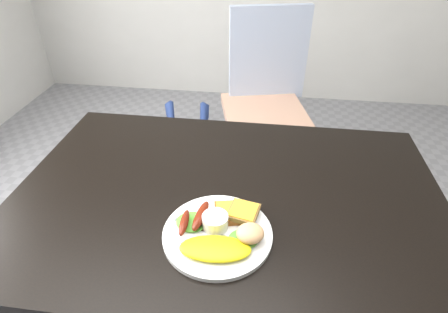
% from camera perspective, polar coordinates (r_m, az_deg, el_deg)
% --- Properties ---
extents(dining_table, '(1.20, 0.80, 0.04)m').
position_cam_1_polar(dining_table, '(1.00, 0.54, -6.76)').
color(dining_table, black).
rests_on(dining_table, ground).
extents(dining_chair, '(0.54, 0.54, 0.05)m').
position_cam_1_polar(dining_chair, '(2.02, 6.54, 7.10)').
color(dining_chair, tan).
rests_on(dining_chair, ground).
extents(person, '(0.55, 0.42, 1.37)m').
position_cam_1_polar(person, '(1.79, -7.98, 11.59)').
color(person, navy).
rests_on(person, ground).
extents(plate, '(0.27, 0.27, 0.01)m').
position_cam_1_polar(plate, '(0.87, -1.07, -12.51)').
color(plate, white).
rests_on(plate, dining_table).
extents(lettuce_left, '(0.08, 0.07, 0.01)m').
position_cam_1_polar(lettuce_left, '(0.88, -5.27, -10.56)').
color(lettuce_left, '#3D8C2D').
rests_on(lettuce_left, plate).
extents(lettuce_right, '(0.08, 0.07, 0.01)m').
position_cam_1_polar(lettuce_right, '(0.84, 3.16, -13.33)').
color(lettuce_right, '#40902F').
rests_on(lettuce_right, plate).
extents(omelette, '(0.17, 0.09, 0.02)m').
position_cam_1_polar(omelette, '(0.82, -1.46, -14.80)').
color(omelette, yellow).
rests_on(omelette, plate).
extents(sausage_a, '(0.02, 0.09, 0.02)m').
position_cam_1_polar(sausage_a, '(0.86, -6.52, -10.65)').
color(sausage_a, maroon).
rests_on(sausage_a, lettuce_left).
extents(sausage_b, '(0.04, 0.11, 0.03)m').
position_cam_1_polar(sausage_b, '(0.87, -3.82, -9.59)').
color(sausage_b, maroon).
rests_on(sausage_b, lettuce_left).
extents(ramekin, '(0.07, 0.07, 0.04)m').
position_cam_1_polar(ramekin, '(0.86, -1.45, -10.59)').
color(ramekin, white).
rests_on(ramekin, plate).
extents(toast_a, '(0.09, 0.09, 0.01)m').
position_cam_1_polar(toast_a, '(0.90, 1.10, -9.18)').
color(toast_a, brown).
rests_on(toast_a, plate).
extents(toast_b, '(0.09, 0.09, 0.01)m').
position_cam_1_polar(toast_b, '(0.88, 3.21, -9.02)').
color(toast_b, brown).
rests_on(toast_b, toast_a).
extents(potato_salad, '(0.08, 0.08, 0.04)m').
position_cam_1_polar(potato_salad, '(0.83, 4.31, -12.38)').
color(potato_salad, beige).
rests_on(potato_salad, lettuce_right).
extents(fork, '(0.16, 0.07, 0.00)m').
position_cam_1_polar(fork, '(0.87, -3.27, -11.92)').
color(fork, '#ADAFB7').
rests_on(fork, plate).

